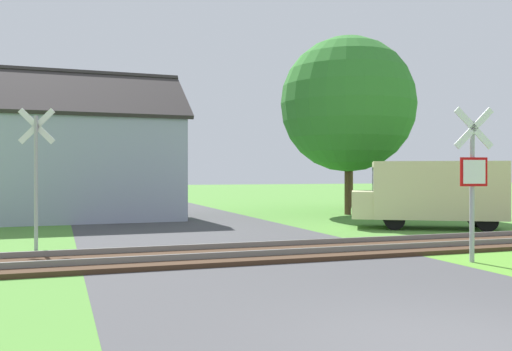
{
  "coord_description": "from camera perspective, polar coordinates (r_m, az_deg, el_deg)",
  "views": [
    {
      "loc": [
        -4.06,
        -5.01,
        1.87
      ],
      "look_at": [
        0.5,
        8.1,
        1.8
      ],
      "focal_mm": 40.0,
      "sensor_mm": 36.0,
      "label": 1
    }
  ],
  "objects": [
    {
      "name": "road_asphalt",
      "position": [
        8.31,
        10.89,
        -12.71
      ],
      "size": [
        7.26,
        80.0,
        0.01
      ],
      "primitive_type": "cube",
      "color": "#424244",
      "rests_on": "ground"
    },
    {
      "name": "tree_far",
      "position": [
        31.23,
        9.35,
        6.69
      ],
      "size": [
        4.78,
        4.78,
        7.76
      ],
      "color": "#513823",
      "rests_on": "ground"
    },
    {
      "name": "house",
      "position": [
        24.02,
        -17.74,
        1.03
      ],
      "size": [
        8.58,
        5.96,
        6.01
      ],
      "rotation": [
        0.0,
        0.0,
        0.02
      ],
      "color": "#99A3B7",
      "rests_on": "ground"
    },
    {
      "name": "rail_track",
      "position": [
        12.9,
        -0.64,
        -7.79
      ],
      "size": [
        60.0,
        2.6,
        0.22
      ],
      "color": "#422D1E",
      "rests_on": "ground"
    },
    {
      "name": "tree_right",
      "position": [
        25.85,
        9.17,
        7.04
      ],
      "size": [
        6.01,
        6.01,
        7.92
      ],
      "color": "#513823",
      "rests_on": "ground"
    },
    {
      "name": "crossing_sign_far",
      "position": [
        14.69,
        -21.13,
        0.69
      ],
      "size": [
        0.85,
        0.26,
        3.43
      ],
      "rotation": [
        0.0,
        0.0,
        -0.27
      ],
      "color": "#9E9EA5",
      "rests_on": "ground"
    },
    {
      "name": "stop_sign_near",
      "position": [
        12.66,
        20.86,
        0.01
      ],
      "size": [
        0.87,
        0.2,
        3.23
      ],
      "rotation": [
        0.0,
        0.0,
        2.97
      ],
      "color": "#9E9EA5",
      "rests_on": "ground"
    },
    {
      "name": "mail_truck",
      "position": [
        19.94,
        17.14,
        -1.54
      ],
      "size": [
        5.18,
        4.01,
        2.24
      ],
      "rotation": [
        0.0,
        0.0,
        1.06
      ],
      "color": "beige",
      "rests_on": "ground"
    },
    {
      "name": "ground_plane",
      "position": [
        6.71,
        19.82,
        -15.92
      ],
      "size": [
        160.0,
        160.0,
        0.0
      ],
      "primitive_type": "plane",
      "color": "#4C8433"
    }
  ]
}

